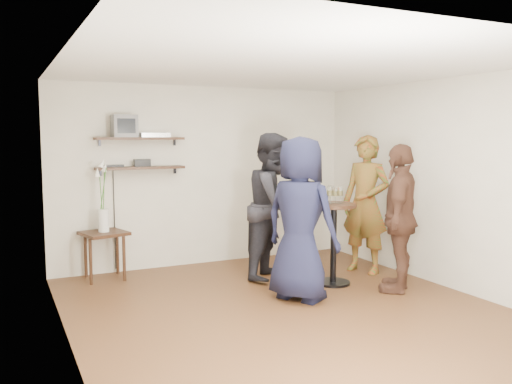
# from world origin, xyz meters

# --- Properties ---
(room) EXTENTS (4.58, 5.08, 2.68)m
(room) POSITION_xyz_m (0.00, 0.00, 1.30)
(room) COLOR #472916
(room) RESTS_ON ground
(shelf_upper) EXTENTS (1.20, 0.25, 0.04)m
(shelf_upper) POSITION_xyz_m (-1.00, 2.38, 1.85)
(shelf_upper) COLOR black
(shelf_upper) RESTS_ON room
(shelf_lower) EXTENTS (1.20, 0.25, 0.04)m
(shelf_lower) POSITION_xyz_m (-1.00, 2.38, 1.45)
(shelf_lower) COLOR black
(shelf_lower) RESTS_ON room
(crt_monitor) EXTENTS (0.32, 0.30, 0.30)m
(crt_monitor) POSITION_xyz_m (-1.21, 2.38, 2.02)
(crt_monitor) COLOR #59595B
(crt_monitor) RESTS_ON shelf_upper
(dvd_deck) EXTENTS (0.40, 0.24, 0.06)m
(dvd_deck) POSITION_xyz_m (-0.80, 2.38, 1.90)
(dvd_deck) COLOR silver
(dvd_deck) RESTS_ON shelf_upper
(radio) EXTENTS (0.22, 0.10, 0.10)m
(radio) POSITION_xyz_m (-0.97, 2.38, 1.52)
(radio) COLOR black
(radio) RESTS_ON shelf_lower
(power_strip) EXTENTS (0.30, 0.05, 0.03)m
(power_strip) POSITION_xyz_m (-1.37, 2.42, 1.48)
(power_strip) COLOR black
(power_strip) RESTS_ON shelf_lower
(side_table) EXTENTS (0.64, 0.64, 0.63)m
(side_table) POSITION_xyz_m (-1.55, 2.20, 0.53)
(side_table) COLOR black
(side_table) RESTS_ON room
(vase_lilies) EXTENTS (0.19, 0.20, 0.97)m
(vase_lilies) POSITION_xyz_m (-1.55, 2.20, 0.94)
(vase_lilies) COLOR silver
(vase_lilies) RESTS_ON side_table
(drinks_table) EXTENTS (0.57, 0.57, 1.04)m
(drinks_table) POSITION_xyz_m (1.04, 0.69, 0.67)
(drinks_table) COLOR black
(drinks_table) RESTS_ON room
(wine_glass_fl) EXTENTS (0.07, 0.07, 0.22)m
(wine_glass_fl) POSITION_xyz_m (0.96, 0.67, 1.19)
(wine_glass_fl) COLOR silver
(wine_glass_fl) RESTS_ON drinks_table
(wine_glass_fr) EXTENTS (0.07, 0.07, 0.22)m
(wine_glass_fr) POSITION_xyz_m (1.10, 0.64, 1.18)
(wine_glass_fr) COLOR silver
(wine_glass_fr) RESTS_ON drinks_table
(wine_glass_bl) EXTENTS (0.07, 0.07, 0.22)m
(wine_glass_bl) POSITION_xyz_m (1.03, 0.75, 1.19)
(wine_glass_bl) COLOR silver
(wine_glass_bl) RESTS_ON drinks_table
(wine_glass_br) EXTENTS (0.07, 0.07, 0.20)m
(wine_glass_br) POSITION_xyz_m (1.07, 0.70, 1.17)
(wine_glass_br) COLOR silver
(wine_glass_br) RESTS_ON drinks_table
(person_plaid) EXTENTS (0.70, 0.82, 1.90)m
(person_plaid) POSITION_xyz_m (1.78, 1.02, 0.95)
(person_plaid) COLOR #A82713
(person_plaid) RESTS_ON room
(person_dark) EXTENTS (1.18, 1.16, 1.92)m
(person_dark) POSITION_xyz_m (0.51, 1.30, 0.96)
(person_dark) COLOR black
(person_dark) RESTS_ON room
(person_navy) EXTENTS (0.96, 1.09, 1.88)m
(person_navy) POSITION_xyz_m (0.32, 0.30, 0.94)
(person_navy) COLOR black
(person_navy) RESTS_ON room
(person_brown) EXTENTS (1.07, 1.03, 1.79)m
(person_brown) POSITION_xyz_m (1.59, 0.09, 0.90)
(person_brown) COLOR #4A2C1F
(person_brown) RESTS_ON room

